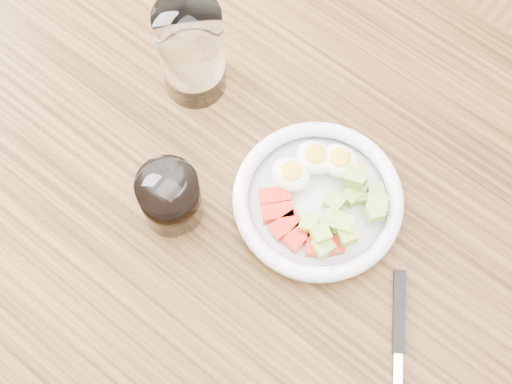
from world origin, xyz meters
The scene contains 6 objects.
ground centered at (0.00, 0.00, 0.00)m, with size 4.00×4.00×0.00m, color brown.
dining_table centered at (0.00, 0.00, 0.67)m, with size 1.50×0.90×0.77m.
bowl centered at (0.06, 0.06, 0.79)m, with size 0.22×0.22×0.06m.
fork centered at (0.24, -0.02, 0.77)m, with size 0.13×0.19×0.01m.
water_glass centered at (-0.19, 0.10, 0.85)m, with size 0.09×0.09×0.16m, color white.
coffee_glass centered at (-0.09, -0.07, 0.81)m, with size 0.08×0.08×0.09m.
Camera 1 is at (0.20, -0.26, 1.66)m, focal length 50.00 mm.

